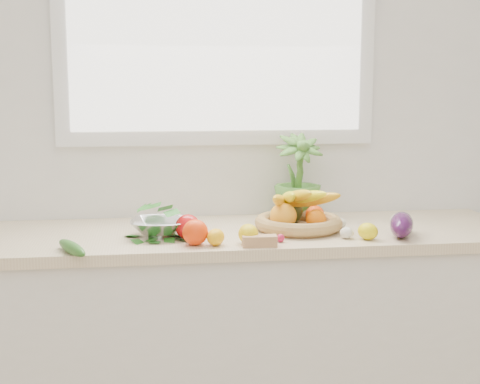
{
  "coord_description": "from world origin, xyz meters",
  "views": [
    {
      "loc": [
        -0.28,
        -0.5,
        1.45
      ],
      "look_at": [
        0.05,
        1.93,
        1.05
      ],
      "focal_mm": 50.0,
      "sensor_mm": 36.0,
      "label": 1
    }
  ],
  "objects": [
    {
      "name": "colander_with_spinach",
      "position": [
        -0.25,
        1.88,
        0.96
      ],
      "size": [
        0.23,
        0.23,
        0.11
      ],
      "color": "white",
      "rests_on": "countertop"
    },
    {
      "name": "garlic_a",
      "position": [
        0.67,
        1.94,
        0.92
      ],
      "size": [
        0.06,
        0.06,
        0.05
      ],
      "primitive_type": "ellipsoid",
      "rotation": [
        0.0,
        0.0,
        0.02
      ],
      "color": "silver",
      "rests_on": "countertop"
    },
    {
      "name": "apple",
      "position": [
        -0.15,
        1.83,
        0.94
      ],
      "size": [
        0.1,
        0.1,
        0.09
      ],
      "primitive_type": "sphere",
      "rotation": [
        0.0,
        0.0,
        -0.12
      ],
      "color": "red",
      "rests_on": "countertop"
    },
    {
      "name": "window_frame",
      "position": [
        0.0,
        2.23,
        1.75
      ],
      "size": [
        1.3,
        0.03,
        1.1
      ],
      "primitive_type": "cube",
      "color": "white",
      "rests_on": "back_wall"
    },
    {
      "name": "fruit_basket",
      "position": [
        0.27,
        1.92,
        0.95
      ],
      "size": [
        0.41,
        0.41,
        0.18
      ],
      "color": "#BA7B53",
      "rests_on": "countertop"
    },
    {
      "name": "eggplant",
      "position": [
        0.62,
        1.77,
        0.94
      ],
      "size": [
        0.16,
        0.24,
        0.09
      ],
      "primitive_type": "ellipsoid",
      "rotation": [
        0.0,
        0.0,
        -0.39
      ],
      "color": "#39103D",
      "rests_on": "countertop"
    },
    {
      "name": "radish",
      "position": [
        0.17,
        1.74,
        0.91
      ],
      "size": [
        0.04,
        0.04,
        0.03
      ],
      "primitive_type": "sphere",
      "rotation": [
        0.0,
        0.0,
        -0.25
      ],
      "color": "#B8173E",
      "rests_on": "countertop"
    },
    {
      "name": "garlic_b",
      "position": [
        0.44,
        1.94,
        0.92
      ],
      "size": [
        0.06,
        0.06,
        0.04
      ],
      "primitive_type": "ellipsoid",
      "rotation": [
        0.0,
        0.0,
        -0.37
      ],
      "color": "silver",
      "rests_on": "countertop"
    },
    {
      "name": "ginger",
      "position": [
        0.08,
        1.69,
        0.92
      ],
      "size": [
        0.12,
        0.05,
        0.04
      ],
      "primitive_type": "cube",
      "rotation": [
        0.0,
        0.0,
        -0.05
      ],
      "color": "tan",
      "rests_on": "countertop"
    },
    {
      "name": "back_wall",
      "position": [
        0.0,
        2.25,
        1.35
      ],
      "size": [
        4.5,
        0.02,
        2.7
      ],
      "primitive_type": "cube",
      "color": "white",
      "rests_on": "ground"
    },
    {
      "name": "countertop",
      "position": [
        0.0,
        1.95,
        0.88
      ],
      "size": [
        2.24,
        0.62,
        0.04
      ],
      "primitive_type": "cube",
      "color": "beige",
      "rests_on": "counter_cabinet"
    },
    {
      "name": "lemon_c",
      "position": [
        0.48,
        1.73,
        0.93
      ],
      "size": [
        0.09,
        0.1,
        0.06
      ],
      "primitive_type": "ellipsoid",
      "rotation": [
        0.0,
        0.0,
        0.64
      ],
      "color": "yellow",
      "rests_on": "countertop"
    },
    {
      "name": "garlic_c",
      "position": [
        0.41,
        1.76,
        0.92
      ],
      "size": [
        0.05,
        0.05,
        0.04
      ],
      "primitive_type": "ellipsoid",
      "rotation": [
        0.0,
        0.0,
        -0.12
      ],
      "color": "beige",
      "rests_on": "countertop"
    },
    {
      "name": "counter_cabinet",
      "position": [
        0.0,
        1.95,
        0.43
      ],
      "size": [
        2.2,
        0.58,
        0.86
      ],
      "primitive_type": "cube",
      "color": "silver",
      "rests_on": "ground"
    },
    {
      "name": "window_pane",
      "position": [
        0.0,
        2.21,
        1.75
      ],
      "size": [
        1.18,
        0.01,
        0.98
      ],
      "primitive_type": "cube",
      "color": "white",
      "rests_on": "window_frame"
    },
    {
      "name": "cucumber",
      "position": [
        -0.54,
        1.67,
        0.92
      ],
      "size": [
        0.13,
        0.22,
        0.04
      ],
      "primitive_type": "ellipsoid",
      "rotation": [
        0.0,
        0.0,
        0.46
      ],
      "color": "#2C5B1A",
      "rests_on": "countertop"
    },
    {
      "name": "orange_loose",
      "position": [
        -0.13,
        1.74,
        0.94
      ],
      "size": [
        0.11,
        0.11,
        0.09
      ],
      "primitive_type": "sphere",
      "rotation": [
        0.0,
        0.0,
        0.3
      ],
      "color": "#F73907",
      "rests_on": "countertop"
    },
    {
      "name": "potted_herb",
      "position": [
        0.31,
        2.12,
        1.08
      ],
      "size": [
        0.22,
        0.22,
        0.35
      ],
      "primitive_type": "imported",
      "rotation": [
        0.0,
        0.0,
        0.15
      ],
      "color": "#48812E",
      "rests_on": "countertop"
    },
    {
      "name": "lemon_a",
      "position": [
        0.05,
        1.73,
        0.93
      ],
      "size": [
        0.07,
        0.09,
        0.07
      ],
      "primitive_type": "ellipsoid",
      "rotation": [
        0.0,
        0.0,
        0.05
      ],
      "color": "#E1BC0C",
      "rests_on": "countertop"
    },
    {
      "name": "lemon_b",
      "position": [
        -0.06,
        1.72,
        0.93
      ],
      "size": [
        0.09,
        0.09,
        0.06
      ],
      "primitive_type": "ellipsoid",
      "rotation": [
        0.0,
        0.0,
        -0.47
      ],
      "color": "#F9AE0D",
      "rests_on": "countertop"
    }
  ]
}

